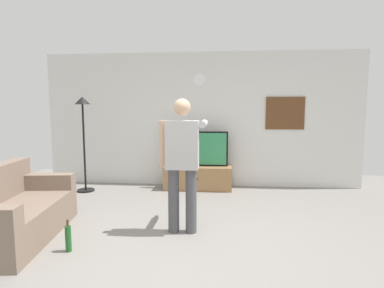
# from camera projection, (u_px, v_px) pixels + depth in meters

# --- Properties ---
(ground_plane) EXTENTS (8.40, 8.40, 0.00)m
(ground_plane) POSITION_uv_depth(u_px,v_px,m) (183.00, 247.00, 3.52)
(ground_plane) COLOR gray
(back_wall) EXTENTS (6.40, 0.10, 2.70)m
(back_wall) POSITION_uv_depth(u_px,v_px,m) (200.00, 120.00, 6.29)
(back_wall) COLOR silver
(back_wall) RESTS_ON ground_plane
(tv_stand) EXTENTS (1.32, 0.50, 0.45)m
(tv_stand) POSITION_uv_depth(u_px,v_px,m) (198.00, 177.00, 6.07)
(tv_stand) COLOR #997047
(tv_stand) RESTS_ON ground_plane
(television) EXTENTS (1.17, 0.07, 0.68)m
(television) POSITION_uv_depth(u_px,v_px,m) (198.00, 149.00, 6.05)
(television) COLOR black
(television) RESTS_ON tv_stand
(wall_clock) EXTENTS (0.25, 0.03, 0.25)m
(wall_clock) POSITION_uv_depth(u_px,v_px,m) (199.00, 79.00, 6.14)
(wall_clock) COLOR white
(framed_picture) EXTENTS (0.75, 0.04, 0.64)m
(framed_picture) POSITION_uv_depth(u_px,v_px,m) (285.00, 113.00, 6.06)
(framed_picture) COLOR brown
(floor_lamp) EXTENTS (0.32, 0.32, 1.80)m
(floor_lamp) POSITION_uv_depth(u_px,v_px,m) (83.00, 124.00, 5.77)
(floor_lamp) COLOR black
(floor_lamp) RESTS_ON ground_plane
(person_standing_nearer_lamp) EXTENTS (0.59, 0.78, 1.70)m
(person_standing_nearer_lamp) POSITION_uv_depth(u_px,v_px,m) (182.00, 158.00, 3.86)
(person_standing_nearer_lamp) COLOR #4C4C51
(person_standing_nearer_lamp) RESTS_ON ground_plane
(side_couch) EXTENTS (1.06, 1.79, 0.87)m
(side_couch) POSITION_uv_depth(u_px,v_px,m) (12.00, 213.00, 3.71)
(side_couch) COLOR #7F6B5B
(side_couch) RESTS_ON ground_plane
(beverage_bottle) EXTENTS (0.07, 0.07, 0.36)m
(beverage_bottle) POSITION_uv_depth(u_px,v_px,m) (68.00, 238.00, 3.39)
(beverage_bottle) COLOR #1E5923
(beverage_bottle) RESTS_ON ground_plane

